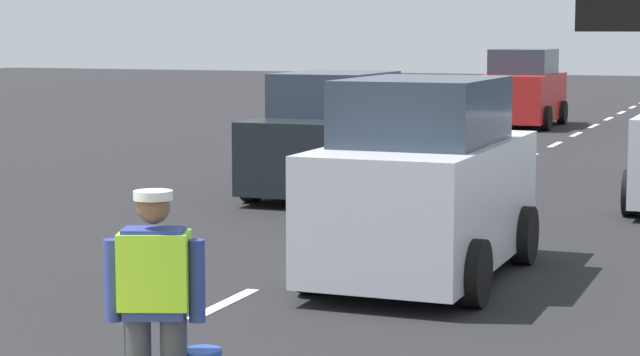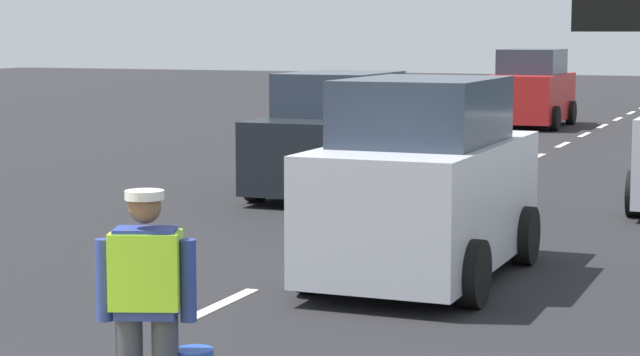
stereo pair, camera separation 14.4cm
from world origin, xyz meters
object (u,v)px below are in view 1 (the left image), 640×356
object	(u,v)px
car_oncoming_lead	(334,138)
car_outgoing_ahead	(424,186)
car_oncoming_third	(523,91)
road_worker	(159,301)

from	to	relation	value
car_oncoming_lead	car_outgoing_ahead	size ratio (longest dim) A/B	1.06
car_oncoming_third	car_outgoing_ahead	distance (m)	21.51
car_oncoming_third	car_outgoing_ahead	world-z (taller)	car_outgoing_ahead
road_worker	car_oncoming_third	size ratio (longest dim) A/B	0.43
road_worker	car_oncoming_lead	xyz separation A→B (m)	(-3.16, 11.63, 0.01)
road_worker	car_oncoming_third	world-z (taller)	car_oncoming_third
road_worker	car_oncoming_lead	bearing A→B (deg)	105.22
car_outgoing_ahead	car_oncoming_third	bearing A→B (deg)	99.04
road_worker	car_outgoing_ahead	bearing A→B (deg)	88.39
car_oncoming_third	car_outgoing_ahead	bearing A→B (deg)	-80.96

